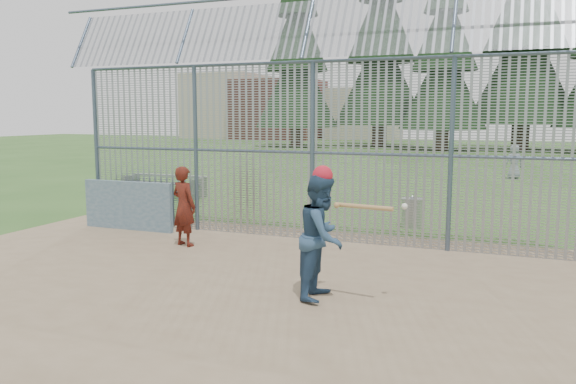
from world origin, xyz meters
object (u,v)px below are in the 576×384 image
at_px(dugout_wall, 128,205).
at_px(onlooker, 184,206).
at_px(batter, 322,236).
at_px(trash_can, 412,213).
at_px(bleacher, 165,185).

bearing_deg(dugout_wall, onlooker, -24.13).
height_order(batter, trash_can, batter).
distance_m(dugout_wall, batter, 6.91).
distance_m(onlooker, bleacher, 7.92).
bearing_deg(onlooker, trash_can, -121.28).
xyz_separation_m(batter, bleacher, (-8.58, 8.60, -0.57)).
bearing_deg(dugout_wall, batter, -28.12).
bearing_deg(batter, onlooker, 59.93).
height_order(dugout_wall, bleacher, dugout_wall).
bearing_deg(batter, dugout_wall, 62.11).
height_order(batter, bleacher, batter).
xyz_separation_m(trash_can, bleacher, (-8.99, 2.45, 0.03)).
height_order(onlooker, trash_can, onlooker).
bearing_deg(dugout_wall, trash_can, 24.02).
xyz_separation_m(onlooker, bleacher, (-4.72, 6.34, -0.48)).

